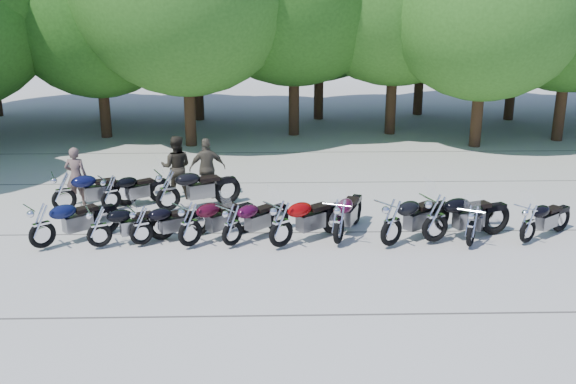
{
  "coord_description": "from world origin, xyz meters",
  "views": [
    {
      "loc": [
        -0.4,
        -14.72,
        6.2
      ],
      "look_at": [
        0.0,
        1.5,
        1.1
      ],
      "focal_mm": 42.0,
      "sensor_mm": 36.0,
      "label": 1
    }
  ],
  "objects_px": {
    "motorcycle_3": "(190,223)",
    "motorcycle_8": "(436,217)",
    "motorcycle_7": "(392,221)",
    "motorcycle_13": "(168,189)",
    "motorcycle_10": "(529,222)",
    "motorcycle_1": "(99,226)",
    "rider_1": "(176,167)",
    "motorcycle_9": "(472,225)",
    "rider_0": "(76,176)",
    "motorcycle_12": "(111,192)",
    "motorcycle_6": "(339,220)",
    "motorcycle_2": "(141,224)",
    "motorcycle_5": "(281,223)",
    "motorcycle_11": "(63,191)",
    "motorcycle_0": "(41,225)",
    "rider_2": "(207,168)",
    "motorcycle_4": "(232,224)"
  },
  "relations": [
    {
      "from": "motorcycle_5",
      "to": "motorcycle_8",
      "type": "bearing_deg",
      "value": -123.89
    },
    {
      "from": "motorcycle_0",
      "to": "motorcycle_7",
      "type": "xyz_separation_m",
      "value": [
        8.37,
        -0.07,
        0.03
      ]
    },
    {
      "from": "motorcycle_5",
      "to": "motorcycle_10",
      "type": "relative_size",
      "value": 1.17
    },
    {
      "from": "motorcycle_4",
      "to": "motorcycle_7",
      "type": "relative_size",
      "value": 0.89
    },
    {
      "from": "motorcycle_10",
      "to": "rider_1",
      "type": "distance_m",
      "value": 9.94
    },
    {
      "from": "motorcycle_4",
      "to": "motorcycle_7",
      "type": "height_order",
      "value": "motorcycle_7"
    },
    {
      "from": "rider_1",
      "to": "motorcycle_0",
      "type": "bearing_deg",
      "value": 59.0
    },
    {
      "from": "motorcycle_13",
      "to": "motorcycle_6",
      "type": "bearing_deg",
      "value": -144.87
    },
    {
      "from": "motorcycle_8",
      "to": "rider_1",
      "type": "relative_size",
      "value": 1.34
    },
    {
      "from": "motorcycle_7",
      "to": "rider_0",
      "type": "bearing_deg",
      "value": 29.78
    },
    {
      "from": "motorcycle_6",
      "to": "motorcycle_11",
      "type": "xyz_separation_m",
      "value": [
        -7.38,
        2.58,
        0.01
      ]
    },
    {
      "from": "motorcycle_6",
      "to": "motorcycle_12",
      "type": "xyz_separation_m",
      "value": [
        -6.12,
        2.72,
        -0.07
      ]
    },
    {
      "from": "motorcycle_0",
      "to": "motorcycle_6",
      "type": "relative_size",
      "value": 1.0
    },
    {
      "from": "motorcycle_4",
      "to": "motorcycle_9",
      "type": "relative_size",
      "value": 1.03
    },
    {
      "from": "motorcycle_8",
      "to": "motorcycle_13",
      "type": "xyz_separation_m",
      "value": [
        -6.87,
        2.52,
        -0.02
      ]
    },
    {
      "from": "motorcycle_2",
      "to": "rider_0",
      "type": "distance_m",
      "value": 4.15
    },
    {
      "from": "motorcycle_3",
      "to": "motorcycle_10",
      "type": "distance_m",
      "value": 8.23
    },
    {
      "from": "motorcycle_0",
      "to": "motorcycle_10",
      "type": "distance_m",
      "value": 11.75
    },
    {
      "from": "motorcycle_1",
      "to": "rider_1",
      "type": "relative_size",
      "value": 1.12
    },
    {
      "from": "motorcycle_6",
      "to": "motorcycle_8",
      "type": "relative_size",
      "value": 0.92
    },
    {
      "from": "motorcycle_6",
      "to": "motorcycle_10",
      "type": "xyz_separation_m",
      "value": [
        4.63,
        -0.04,
        -0.07
      ]
    },
    {
      "from": "motorcycle_5",
      "to": "motorcycle_11",
      "type": "xyz_separation_m",
      "value": [
        -5.97,
        2.77,
        -0.02
      ]
    },
    {
      "from": "motorcycle_3",
      "to": "motorcycle_7",
      "type": "relative_size",
      "value": 0.95
    },
    {
      "from": "rider_1",
      "to": "motorcycle_2",
      "type": "bearing_deg",
      "value": 87.1
    },
    {
      "from": "rider_1",
      "to": "motorcycle_1",
      "type": "bearing_deg",
      "value": 74.03
    },
    {
      "from": "motorcycle_7",
      "to": "motorcycle_8",
      "type": "xyz_separation_m",
      "value": [
        1.11,
        0.22,
        0.02
      ]
    },
    {
      "from": "motorcycle_7",
      "to": "motorcycle_8",
      "type": "bearing_deg",
      "value": -116.04
    },
    {
      "from": "motorcycle_4",
      "to": "rider_1",
      "type": "distance_m",
      "value": 4.47
    },
    {
      "from": "motorcycle_9",
      "to": "motorcycle_10",
      "type": "bearing_deg",
      "value": -144.51
    },
    {
      "from": "motorcycle_0",
      "to": "rider_2",
      "type": "height_order",
      "value": "rider_2"
    },
    {
      "from": "motorcycle_12",
      "to": "rider_2",
      "type": "xyz_separation_m",
      "value": [
        2.6,
        1.18,
        0.33
      ]
    },
    {
      "from": "motorcycle_5",
      "to": "motorcycle_6",
      "type": "height_order",
      "value": "motorcycle_5"
    },
    {
      "from": "rider_0",
      "to": "motorcycle_12",
      "type": "bearing_deg",
      "value": 150.07
    },
    {
      "from": "motorcycle_0",
      "to": "motorcycle_4",
      "type": "xyz_separation_m",
      "value": [
        4.53,
        0.06,
        -0.04
      ]
    },
    {
      "from": "motorcycle_3",
      "to": "motorcycle_8",
      "type": "height_order",
      "value": "motorcycle_8"
    },
    {
      "from": "motorcycle_2",
      "to": "motorcycle_8",
      "type": "height_order",
      "value": "motorcycle_8"
    },
    {
      "from": "motorcycle_12",
      "to": "rider_0",
      "type": "relative_size",
      "value": 1.22
    },
    {
      "from": "motorcycle_3",
      "to": "motorcycle_7",
      "type": "height_order",
      "value": "motorcycle_7"
    },
    {
      "from": "motorcycle_9",
      "to": "rider_1",
      "type": "distance_m",
      "value": 8.72
    },
    {
      "from": "motorcycle_7",
      "to": "motorcycle_13",
      "type": "bearing_deg",
      "value": 27.15
    },
    {
      "from": "motorcycle_0",
      "to": "motorcycle_13",
      "type": "relative_size",
      "value": 0.95
    },
    {
      "from": "motorcycle_4",
      "to": "motorcycle_9",
      "type": "bearing_deg",
      "value": -136.38
    },
    {
      "from": "motorcycle_9",
      "to": "motorcycle_2",
      "type": "bearing_deg",
      "value": 25.91
    },
    {
      "from": "motorcycle_8",
      "to": "rider_2",
      "type": "distance_m",
      "value": 7.04
    },
    {
      "from": "motorcycle_13",
      "to": "motorcycle_1",
      "type": "bearing_deg",
      "value": 129.08
    },
    {
      "from": "motorcycle_4",
      "to": "motorcycle_7",
      "type": "distance_m",
      "value": 3.84
    },
    {
      "from": "motorcycle_2",
      "to": "motorcycle_8",
      "type": "distance_m",
      "value": 7.15
    },
    {
      "from": "motorcycle_2",
      "to": "rider_2",
      "type": "xyz_separation_m",
      "value": [
        1.27,
        3.84,
        0.34
      ]
    },
    {
      "from": "motorcycle_13",
      "to": "motorcycle_10",
      "type": "bearing_deg",
      "value": -131.19
    },
    {
      "from": "motorcycle_12",
      "to": "motorcycle_6",
      "type": "bearing_deg",
      "value": -148.76
    }
  ]
}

